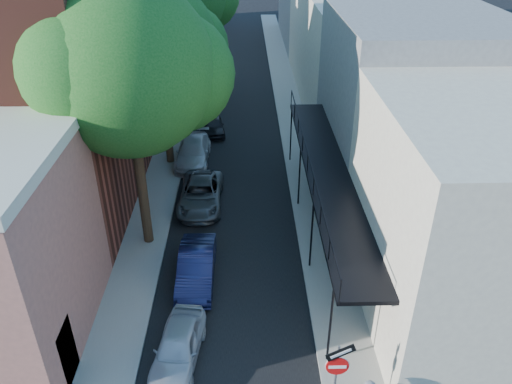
{
  "coord_description": "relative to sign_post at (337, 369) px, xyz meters",
  "views": [
    {
      "loc": [
        0.63,
        -8.6,
        13.45
      ],
      "look_at": [
        1.07,
        9.62,
        2.8
      ],
      "focal_mm": 35.0,
      "sensor_mm": 36.0,
      "label": 1
    }
  ],
  "objects": [
    {
      "name": "sign_post",
      "position": [
        0.0,
        0.0,
        0.0
      ],
      "size": [
        0.89,
        0.17,
        2.99
      ],
      "color": "#595B60",
      "rests_on": "ground"
    },
    {
      "name": "buildings_right",
      "position": [
        5.83,
        28.51,
        2.39
      ],
      "size": [
        9.8,
        55.0,
        10.0
      ],
      "color": "beige",
      "rests_on": "ground"
    },
    {
      "name": "parked_car_d",
      "position": [
        -5.59,
        17.11,
        -1.37
      ],
      "size": [
        1.96,
        4.64,
        1.34
      ],
      "primitive_type": "imported",
      "rotation": [
        0.0,
        0.0,
        -0.02
      ],
      "color": "#B9B9BD",
      "rests_on": "ground"
    },
    {
      "name": "sidewalk_right",
      "position": [
        0.84,
        29.03,
        -1.98
      ],
      "size": [
        2.0,
        64.0,
        0.12
      ],
      "primitive_type": "cube",
      "color": "gray",
      "rests_on": "ground"
    },
    {
      "name": "sidewalk_left",
      "position": [
        -7.16,
        29.03,
        -1.98
      ],
      "size": [
        2.0,
        64.0,
        0.12
      ],
      "primitive_type": "cube",
      "color": "gray",
      "rests_on": "ground"
    },
    {
      "name": "parked_car_b",
      "position": [
        -4.56,
        6.35,
        -1.37
      ],
      "size": [
        1.41,
        4.04,
        1.33
      ],
      "primitive_type": "imported",
      "rotation": [
        0.0,
        0.0,
        -0.0
      ],
      "color": "#13173E",
      "rests_on": "ground"
    },
    {
      "name": "parked_car_e",
      "position": [
        -4.62,
        21.37,
        -1.47
      ],
      "size": [
        1.78,
        3.48,
        1.13
      ],
      "primitive_type": "imported",
      "rotation": [
        0.0,
        0.0,
        0.14
      ],
      "color": "black",
      "rests_on": "ground"
    },
    {
      "name": "oak_near",
      "position": [
        -6.53,
        9.29,
        5.84
      ],
      "size": [
        7.48,
        6.8,
        11.42
      ],
      "color": "#372716",
      "rests_on": "ground"
    },
    {
      "name": "parked_car_a",
      "position": [
        -4.85,
        2.25,
        -1.43
      ],
      "size": [
        1.86,
        3.7,
        1.21
      ],
      "primitive_type": "imported",
      "rotation": [
        0.0,
        0.0,
        -0.13
      ],
      "color": "#AAB1BC",
      "rests_on": "ground"
    },
    {
      "name": "parked_car_c",
      "position": [
        -4.8,
        12.21,
        -1.4
      ],
      "size": [
        2.18,
        4.61,
        1.27
      ],
      "primitive_type": "imported",
      "rotation": [
        0.0,
        0.0,
        -0.01
      ],
      "color": "#4D5054",
      "rests_on": "ground"
    },
    {
      "name": "oak_mid",
      "position": [
        -6.58,
        17.26,
        5.02
      ],
      "size": [
        6.6,
        6.0,
        10.2
      ],
      "color": "#372716",
      "rests_on": "ground"
    },
    {
      "name": "buildings_left",
      "position": [
        -12.46,
        27.79,
        2.9
      ],
      "size": [
        10.1,
        59.1,
        12.0
      ],
      "color": "tan",
      "rests_on": "ground"
    },
    {
      "name": "road_surface",
      "position": [
        -3.16,
        29.03,
        -2.03
      ],
      "size": [
        6.0,
        64.0,
        0.01
      ],
      "primitive_type": "cube",
      "color": "black",
      "rests_on": "ground"
    }
  ]
}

